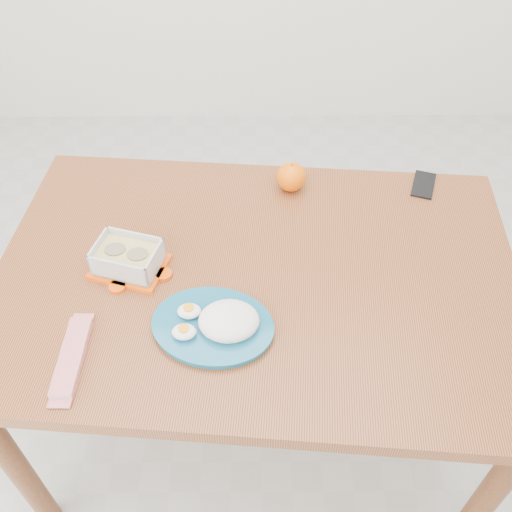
{
  "coord_description": "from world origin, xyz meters",
  "views": [
    {
      "loc": [
        -0.02,
        -1.09,
        1.82
      ],
      "look_at": [
        -0.02,
        -0.13,
        0.81
      ],
      "focal_mm": 40.0,
      "sensor_mm": 36.0,
      "label": 1
    }
  ],
  "objects_px": {
    "orange_fruit": "(291,177)",
    "smartphone": "(423,185)",
    "dining_table": "(256,295)",
    "rice_plate": "(218,323)",
    "food_container": "(128,258)"
  },
  "relations": [
    {
      "from": "dining_table",
      "to": "smartphone",
      "type": "distance_m",
      "value": 0.6
    },
    {
      "from": "orange_fruit",
      "to": "smartphone",
      "type": "height_order",
      "value": "orange_fruit"
    },
    {
      "from": "rice_plate",
      "to": "smartphone",
      "type": "bearing_deg",
      "value": 53.52
    },
    {
      "from": "food_container",
      "to": "orange_fruit",
      "type": "height_order",
      "value": "orange_fruit"
    },
    {
      "from": "food_container",
      "to": "smartphone",
      "type": "bearing_deg",
      "value": 38.27
    },
    {
      "from": "dining_table",
      "to": "rice_plate",
      "type": "xyz_separation_m",
      "value": [
        -0.09,
        -0.17,
        0.11
      ]
    },
    {
      "from": "orange_fruit",
      "to": "smartphone",
      "type": "distance_m",
      "value": 0.39
    },
    {
      "from": "orange_fruit",
      "to": "rice_plate",
      "type": "distance_m",
      "value": 0.54
    },
    {
      "from": "food_container",
      "to": "rice_plate",
      "type": "height_order",
      "value": "same"
    },
    {
      "from": "orange_fruit",
      "to": "rice_plate",
      "type": "relative_size",
      "value": 0.26
    },
    {
      "from": "dining_table",
      "to": "food_container",
      "type": "height_order",
      "value": "food_container"
    },
    {
      "from": "food_container",
      "to": "smartphone",
      "type": "xyz_separation_m",
      "value": [
        0.81,
        0.32,
        -0.03
      ]
    },
    {
      "from": "dining_table",
      "to": "rice_plate",
      "type": "bearing_deg",
      "value": -111.89
    },
    {
      "from": "orange_fruit",
      "to": "smartphone",
      "type": "relative_size",
      "value": 0.7
    },
    {
      "from": "food_container",
      "to": "rice_plate",
      "type": "relative_size",
      "value": 0.63
    }
  ]
}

